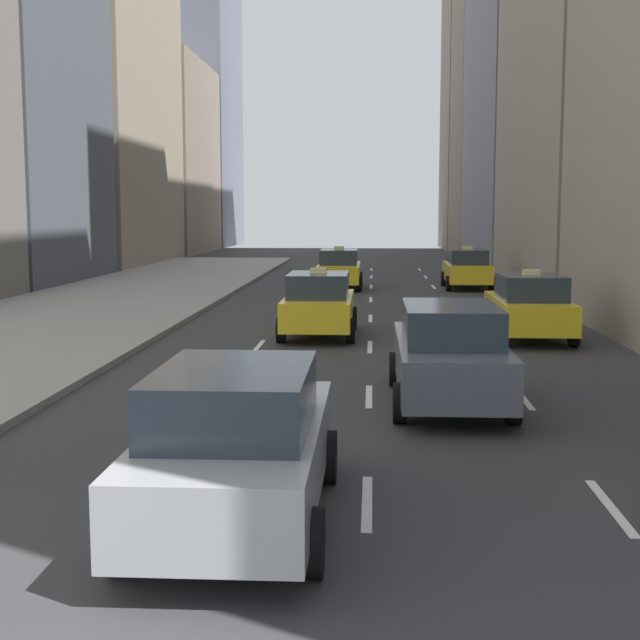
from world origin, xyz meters
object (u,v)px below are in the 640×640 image
object	(u,v)px
taxi_fourth	(529,306)
sedan_black_near	(449,353)
sedan_silver_behind	(237,443)
taxi_third	(319,304)
taxi_lead	(339,269)
taxi_second	(467,269)

from	to	relation	value
taxi_fourth	sedan_black_near	size ratio (longest dim) A/B	0.88
taxi_fourth	sedan_silver_behind	world-z (taller)	taxi_fourth
taxi_third	taxi_lead	bearing A→B (deg)	90.00
taxi_second	taxi_fourth	size ratio (longest dim) A/B	1.00
taxi_lead	sedan_black_near	size ratio (longest dim) A/B	0.88
taxi_third	taxi_second	bearing A→B (deg)	69.95
taxi_second	sedan_black_near	bearing A→B (deg)	-96.70
taxi_lead	sedan_silver_behind	xyz separation A→B (m)	(0.00, -29.57, 0.01)
taxi_fourth	sedan_silver_behind	xyz separation A→B (m)	(-5.60, -14.40, 0.01)
taxi_lead	taxi_second	distance (m)	5.62
taxi_second	sedan_black_near	distance (m)	24.00
taxi_third	taxi_fourth	world-z (taller)	same
taxi_fourth	sedan_black_near	world-z (taller)	taxi_fourth
taxi_third	sedan_black_near	distance (m)	8.94
taxi_lead	taxi_third	xyz separation A→B (m)	(0.00, -14.88, 0.00)
taxi_lead	taxi_fourth	xyz separation A→B (m)	(5.60, -15.17, 0.00)
taxi_lead	sedan_black_near	xyz separation A→B (m)	(2.80, -23.37, 0.03)
taxi_fourth	sedan_black_near	bearing A→B (deg)	-108.86
taxi_third	sedan_black_near	xyz separation A→B (m)	(2.80, -8.49, 0.03)
taxi_second	taxi_fourth	distance (m)	15.64
sedan_silver_behind	taxi_third	bearing A→B (deg)	90.00
taxi_lead	sedan_silver_behind	distance (m)	29.57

